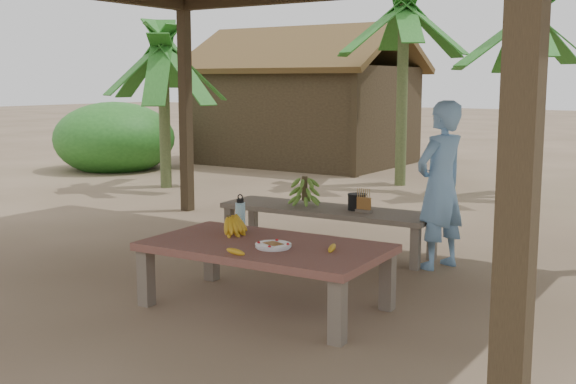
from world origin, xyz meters
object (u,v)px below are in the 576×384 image
Objects in this scene: water_flask at (240,215)px; cooking_pot at (357,202)px; ripe_banana_bunch at (229,224)px; plate at (273,246)px; work_table at (265,252)px; bench at (327,213)px; woman at (440,185)px.

water_flask is 1.64m from cooking_pot.
ripe_banana_bunch is 0.60m from plate.
work_table is 10.13× the size of cooking_pot.
cooking_pot is at bearing 8.81° from bench.
plate is (0.66, -1.93, 0.12)m from bench.
plate is at bearing 4.15° from woman.
ripe_banana_bunch reaches higher than work_table.
cooking_pot is 0.12× the size of woman.
ripe_banana_bunch is at bearing -12.66° from woman.
woman reaches higher than plate.
cooking_pot reaches higher than work_table.
ripe_banana_bunch is 1.53× the size of cooking_pot.
ripe_banana_bunch is at bearing -96.71° from cooking_pot.
work_table is 0.56m from water_flask.
woman is at bearing -3.09° from cooking_pot.
water_flask reaches higher than cooking_pot.
cooking_pot reaches higher than bench.
work_table is 1.20× the size of woman.
ripe_banana_bunch reaches higher than plate.
bench is 1.75m from ripe_banana_bunch.
plate is at bearing -73.95° from bench.
water_flask is (0.08, -1.56, 0.23)m from bench.
ripe_banana_bunch is at bearing 160.80° from plate.
bench is 1.24m from woman.
woman reaches higher than ripe_banana_bunch.
plate is at bearing -32.85° from water_flask.
water_flask reaches higher than plate.
plate reaches higher than work_table.
work_table is 0.47m from ripe_banana_bunch.
cooking_pot is at bearing -73.90° from woman.
cooking_pot is (0.23, 1.62, -0.10)m from water_flask.
water_flask is 1.67× the size of cooking_pot.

